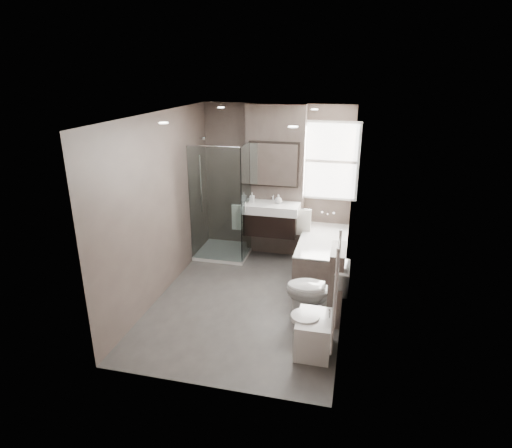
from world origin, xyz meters
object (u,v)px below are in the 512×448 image
(vanity, at_px, (271,218))
(toilet, at_px, (317,291))
(bidet, at_px, (313,333))
(bathtub, at_px, (323,254))

(vanity, xyz_separation_m, toilet, (0.97, -1.74, -0.33))
(toilet, distance_m, bidet, 0.73)
(bathtub, xyz_separation_m, toilet, (0.05, -1.42, 0.09))
(bathtub, height_order, toilet, toilet)
(bathtub, relative_size, bidet, 2.80)
(toilet, bearing_deg, bathtub, -178.74)
(vanity, distance_m, bathtub, 1.07)
(vanity, distance_m, toilet, 2.02)
(bidet, bearing_deg, bathtub, 92.38)
(bathtub, relative_size, toilet, 1.95)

